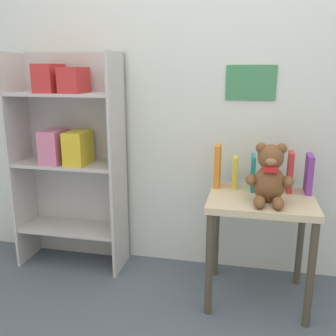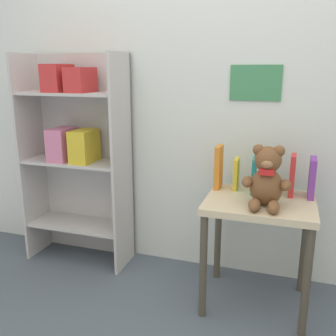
# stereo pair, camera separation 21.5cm
# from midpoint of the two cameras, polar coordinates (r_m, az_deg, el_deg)

# --- Properties ---
(wall_back) EXTENTS (4.80, 0.07, 2.50)m
(wall_back) POSITION_cam_midpoint_polar(r_m,az_deg,el_deg) (2.35, 4.69, 13.82)
(wall_back) COLOR silver
(wall_back) RESTS_ON ground_plane
(bookshelf_side) EXTENTS (0.70, 0.30, 1.39)m
(bookshelf_side) POSITION_cam_midpoint_polar(r_m,az_deg,el_deg) (2.54, -17.10, 2.79)
(bookshelf_side) COLOR #BCB7B2
(bookshelf_side) RESTS_ON ground_plane
(display_table) EXTENTS (0.57, 0.47, 0.62)m
(display_table) POSITION_cam_midpoint_polar(r_m,az_deg,el_deg) (2.11, 11.06, -7.06)
(display_table) COLOR beige
(display_table) RESTS_ON ground_plane
(teddy_bear) EXTENTS (0.24, 0.22, 0.31)m
(teddy_bear) POSITION_cam_midpoint_polar(r_m,az_deg,el_deg) (1.95, 12.20, -1.25)
(teddy_bear) COLOR brown
(teddy_bear) RESTS_ON display_table
(book_standing_orange) EXTENTS (0.03, 0.11, 0.25)m
(book_standing_orange) POSITION_cam_midpoint_polar(r_m,az_deg,el_deg) (2.19, 4.80, 0.30)
(book_standing_orange) COLOR orange
(book_standing_orange) RESTS_ON display_table
(book_standing_yellow) EXTENTS (0.02, 0.10, 0.18)m
(book_standing_yellow) POSITION_cam_midpoint_polar(r_m,az_deg,el_deg) (2.20, 7.43, -0.66)
(book_standing_yellow) COLOR gold
(book_standing_yellow) RESTS_ON display_table
(book_standing_teal) EXTENTS (0.02, 0.13, 0.20)m
(book_standing_teal) POSITION_cam_midpoint_polar(r_m,az_deg,el_deg) (2.16, 10.06, -0.75)
(book_standing_teal) COLOR teal
(book_standing_teal) RESTS_ON display_table
(book_standing_green) EXTENTS (0.03, 0.12, 0.23)m
(book_standing_green) POSITION_cam_midpoint_polar(r_m,az_deg,el_deg) (2.18, 12.77, -0.45)
(book_standing_green) COLOR #33934C
(book_standing_green) RESTS_ON display_table
(book_standing_red) EXTENTS (0.03, 0.12, 0.23)m
(book_standing_red) POSITION_cam_midpoint_polar(r_m,az_deg,el_deg) (2.18, 15.44, -0.60)
(book_standing_red) COLOR red
(book_standing_red) RESTS_ON display_table
(book_standing_purple) EXTENTS (0.03, 0.14, 0.22)m
(book_standing_purple) POSITION_cam_midpoint_polar(r_m,az_deg,el_deg) (2.19, 18.08, -0.87)
(book_standing_purple) COLOR purple
(book_standing_purple) RESTS_ON display_table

